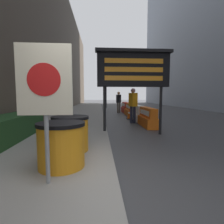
% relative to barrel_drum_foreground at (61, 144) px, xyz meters
% --- Properties ---
extents(ground_plane, '(120.00, 120.00, 0.00)m').
position_rel_barrel_drum_foreground_xyz_m(ground_plane, '(0.94, -0.78, -0.56)').
color(ground_plane, '#38383A').
extents(building_left_facade, '(0.40, 50.40, 11.70)m').
position_rel_barrel_drum_foreground_xyz_m(building_left_facade, '(-2.73, 9.02, 5.30)').
color(building_left_facade, brown).
rests_on(building_left_facade, ground_plane).
extents(bare_tree, '(1.51, 1.67, 3.21)m').
position_rel_barrel_drum_foreground_xyz_m(bare_tree, '(-1.76, 4.68, 1.07)').
color(bare_tree, '#4C3D2D').
rests_on(bare_tree, sidewalk_left).
extents(barrel_drum_foreground, '(0.83, 0.83, 0.79)m').
position_rel_barrel_drum_foreground_xyz_m(barrel_drum_foreground, '(0.00, 0.00, 0.00)').
color(barrel_drum_foreground, orange).
rests_on(barrel_drum_foreground, sidewalk_left).
extents(barrel_drum_middle, '(0.83, 0.83, 0.79)m').
position_rel_barrel_drum_foreground_xyz_m(barrel_drum_middle, '(0.01, 0.91, 0.00)').
color(barrel_drum_middle, orange).
rests_on(barrel_drum_middle, sidewalk_left).
extents(warning_sign, '(0.74, 0.08, 1.94)m').
position_rel_barrel_drum_foreground_xyz_m(warning_sign, '(-0.07, -0.60, 0.95)').
color(warning_sign, gray).
rests_on(warning_sign, sidewalk_left).
extents(message_board, '(2.66, 0.36, 2.99)m').
position_rel_barrel_drum_foreground_xyz_m(message_board, '(1.87, 3.10, 1.76)').
color(message_board, black).
rests_on(message_board, ground_plane).
extents(jersey_barrier_orange_far, '(0.55, 1.86, 0.87)m').
position_rel_barrel_drum_foreground_xyz_m(jersey_barrier_orange_far, '(2.90, 4.79, -0.17)').
color(jersey_barrier_orange_far, orange).
rests_on(jersey_barrier_orange_far, ground_plane).
extents(jersey_barrier_white, '(0.63, 2.10, 0.86)m').
position_rel_barrel_drum_foreground_xyz_m(jersey_barrier_white, '(2.90, 7.02, -0.18)').
color(jersey_barrier_white, silver).
rests_on(jersey_barrier_white, ground_plane).
extents(jersey_barrier_orange_near, '(0.62, 1.95, 0.87)m').
position_rel_barrel_drum_foreground_xyz_m(jersey_barrier_orange_near, '(2.90, 9.36, -0.17)').
color(jersey_barrier_orange_near, orange).
rests_on(jersey_barrier_orange_near, ground_plane).
extents(jersey_barrier_red_striped, '(0.56, 1.80, 0.87)m').
position_rel_barrel_drum_foreground_xyz_m(jersey_barrier_red_striped, '(2.90, 11.77, -0.17)').
color(jersey_barrier_red_striped, red).
rests_on(jersey_barrier_red_striped, ground_plane).
extents(traffic_cone_near, '(0.38, 0.38, 0.67)m').
position_rel_barrel_drum_foreground_xyz_m(traffic_cone_near, '(2.50, 7.40, -0.23)').
color(traffic_cone_near, black).
rests_on(traffic_cone_near, ground_plane).
extents(traffic_cone_mid, '(0.42, 0.42, 0.74)m').
position_rel_barrel_drum_foreground_xyz_m(traffic_cone_mid, '(2.71, 6.87, -0.19)').
color(traffic_cone_mid, black).
rests_on(traffic_cone_mid, ground_plane).
extents(traffic_light_near_curb, '(0.28, 0.45, 4.01)m').
position_rel_barrel_drum_foreground_xyz_m(traffic_light_near_curb, '(1.47, 17.32, 2.35)').
color(traffic_light_near_curb, '#2D2D30').
rests_on(traffic_light_near_curb, ground_plane).
extents(pedestrian_worker, '(0.40, 0.53, 1.80)m').
position_rel_barrel_drum_foreground_xyz_m(pedestrian_worker, '(2.40, 5.86, 0.51)').
color(pedestrian_worker, '#23283D').
rests_on(pedestrian_worker, ground_plane).
extents(pedestrian_passerby, '(0.45, 0.53, 1.75)m').
position_rel_barrel_drum_foreground_xyz_m(pedestrian_passerby, '(2.28, 11.40, 0.48)').
color(pedestrian_passerby, '#514C42').
rests_on(pedestrian_passerby, ground_plane).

